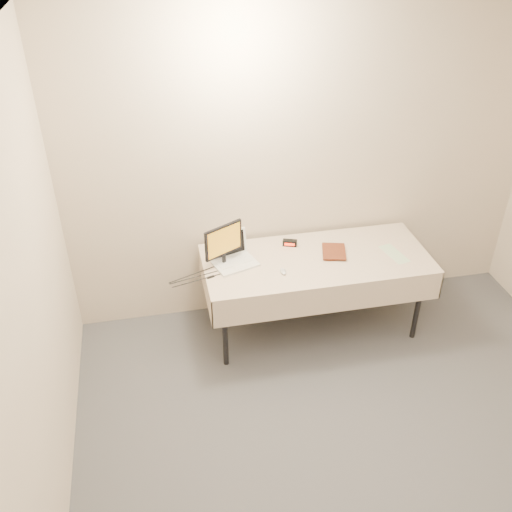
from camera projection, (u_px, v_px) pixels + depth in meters
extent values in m
cube|color=beige|center=(305.00, 166.00, 4.70)|extent=(4.00, 0.10, 2.70)
cylinder|color=black|center=(225.00, 331.00, 4.50)|extent=(0.04, 0.04, 0.69)
cylinder|color=black|center=(418.00, 305.00, 4.78)|extent=(0.04, 0.04, 0.69)
cylinder|color=black|center=(214.00, 288.00, 4.98)|extent=(0.04, 0.04, 0.69)
cylinder|color=black|center=(390.00, 266.00, 5.26)|extent=(0.04, 0.04, 0.69)
cube|color=gray|center=(317.00, 261.00, 4.68)|extent=(1.80, 0.75, 0.04)
cube|color=beige|center=(317.00, 258.00, 4.67)|extent=(1.86, 0.81, 0.01)
cube|color=beige|center=(331.00, 300.00, 4.41)|extent=(1.86, 0.01, 0.25)
cube|color=beige|center=(303.00, 246.00, 5.07)|extent=(1.86, 0.01, 0.25)
cube|color=beige|center=(205.00, 285.00, 4.58)|extent=(0.01, 0.81, 0.25)
cube|color=beige|center=(419.00, 259.00, 4.90)|extent=(0.01, 0.81, 0.25)
cube|color=white|center=(236.00, 264.00, 4.58)|extent=(0.39, 0.32, 0.02)
cube|color=white|center=(228.00, 244.00, 4.61)|extent=(0.33, 0.14, 0.21)
cube|color=black|center=(228.00, 244.00, 4.61)|extent=(0.29, 0.12, 0.18)
cylinder|color=black|center=(224.00, 264.00, 4.59)|extent=(0.16, 0.16, 0.01)
cube|color=black|center=(224.00, 259.00, 4.56)|extent=(0.03, 0.03, 0.09)
cube|color=black|center=(223.00, 240.00, 4.46)|extent=(0.32, 0.18, 0.26)
cube|color=orange|center=(223.00, 240.00, 4.46)|extent=(0.28, 0.15, 0.23)
imported|color=#9B3D1C|center=(323.00, 240.00, 4.66)|extent=(0.19, 0.07, 0.25)
cube|color=black|center=(290.00, 243.00, 4.81)|extent=(0.13, 0.09, 0.05)
cube|color=#FF290C|center=(290.00, 244.00, 4.79)|extent=(0.08, 0.03, 0.02)
ellipsoid|color=#BBBBBE|center=(283.00, 271.00, 4.48)|extent=(0.05, 0.09, 0.02)
cube|color=beige|center=(394.00, 254.00, 4.72)|extent=(0.18, 0.32, 0.00)
cube|color=black|center=(211.00, 277.00, 4.43)|extent=(0.06, 0.04, 0.01)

